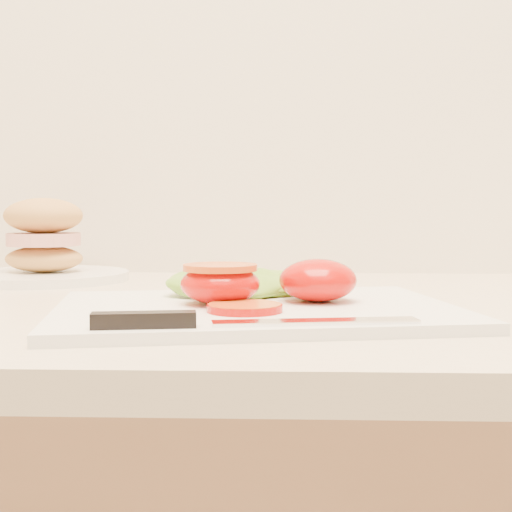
{
  "coord_description": "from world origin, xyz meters",
  "views": [
    {
      "loc": [
        -0.35,
        0.92,
        1.03
      ],
      "look_at": [
        -0.38,
        1.58,
        0.99
      ],
      "focal_mm": 50.0,
      "sensor_mm": 36.0,
      "label": 1
    }
  ],
  "objects": [
    {
      "name": "lettuce_leaf_1",
      "position": [
        -0.36,
        1.66,
        0.95
      ],
      "size": [
        0.12,
        0.12,
        0.02
      ],
      "primitive_type": "ellipsoid",
      "rotation": [
        0.0,
        0.0,
        0.75
      ],
      "color": "#8AC333",
      "rests_on": "cutting_board"
    },
    {
      "name": "tomato_half_dome",
      "position": [
        -0.32,
        1.6,
        0.96
      ],
      "size": [
        0.08,
        0.08,
        0.04
      ],
      "primitive_type": "ellipsoid",
      "color": "red",
      "rests_on": "cutting_board"
    },
    {
      "name": "tomato_half_cut",
      "position": [
        -0.41,
        1.58,
        0.96
      ],
      "size": [
        0.08,
        0.08,
        0.04
      ],
      "color": "red",
      "rests_on": "cutting_board"
    },
    {
      "name": "lettuce_leaf_0",
      "position": [
        -0.41,
        1.64,
        0.95
      ],
      "size": [
        0.15,
        0.11,
        0.02
      ],
      "primitive_type": "ellipsoid",
      "rotation": [
        0.0,
        0.0,
        0.2
      ],
      "color": "#8AC333",
      "rests_on": "cutting_board"
    },
    {
      "name": "cutting_board",
      "position": [
        -0.38,
        1.57,
        0.94
      ],
      "size": [
        0.41,
        0.32,
        0.01
      ],
      "primitive_type": "cube",
      "rotation": [
        0.0,
        0.0,
        0.18
      ],
      "color": "white",
      "rests_on": "counter"
    },
    {
      "name": "tomato_slice_0",
      "position": [
        -0.39,
        1.53,
        0.94
      ],
      "size": [
        0.06,
        0.06,
        0.01
      ],
      "primitive_type": "cylinder",
      "color": "#CE5E14",
      "rests_on": "cutting_board"
    },
    {
      "name": "sandwich_plate",
      "position": [
        -0.68,
        1.87,
        0.97
      ],
      "size": [
        0.23,
        0.23,
        0.11
      ],
      "rotation": [
        0.0,
        0.0,
        0.14
      ],
      "color": "white",
      "rests_on": "counter"
    },
    {
      "name": "knife",
      "position": [
        -0.41,
        1.46,
        0.94
      ],
      "size": [
        0.25,
        0.06,
        0.01
      ],
      "rotation": [
        0.0,
        0.0,
        0.15
      ],
      "color": "silver",
      "rests_on": "cutting_board"
    }
  ]
}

